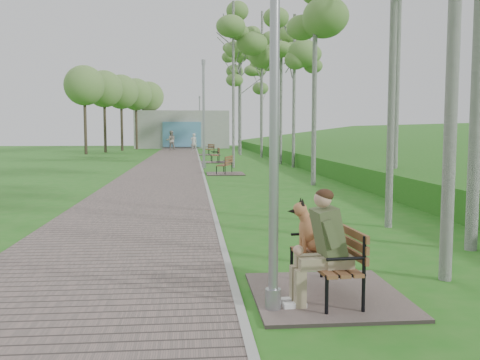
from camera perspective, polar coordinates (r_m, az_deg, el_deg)
The scene contains 22 objects.
ground at distance 8.33m, azimuth -1.56°, elevation -8.22°, with size 120.00×120.00×0.00m, color #226E19.
walkway at distance 29.67m, azimuth -7.58°, elevation 1.57°, with size 3.50×67.00×0.04m, color #60534E.
kerb at distance 29.65m, azimuth -4.20°, elevation 1.61°, with size 0.10×67.00×0.05m, color #999993.
embankment at distance 30.80m, azimuth 18.79°, elevation 1.43°, with size 14.00×70.00×1.60m, color #3E7527.
building_north at distance 59.06m, azimuth -6.18°, elevation 5.37°, with size 10.00×5.20×4.00m.
bench_main at distance 6.34m, azimuth 8.60°, elevation -8.69°, with size 1.74×1.93×1.52m.
bench_second at distance 23.71m, azimuth -1.67°, elevation 1.07°, with size 1.64×1.82×1.01m.
bench_third at distance 32.31m, azimuth -2.68°, elevation 2.24°, with size 1.79×1.99×1.10m.
bench_far at distance 42.07m, azimuth -3.35°, elevation 2.95°, with size 1.72×1.91×1.06m.
lamp_post_near at distance 5.61m, azimuth 3.67°, elevation 6.60°, with size 0.17×0.17×4.45m.
lamp_post_second at distance 27.35m, azimuth -3.89°, elevation 6.61°, with size 0.21×0.21×5.48m.
lamp_post_third at distance 39.66m, azimuth -3.90°, elevation 6.32°, with size 0.22×0.22×5.63m.
lamp_post_far at distance 58.45m, azimuth -4.32°, elevation 6.01°, with size 0.22×0.22×5.64m.
pedestrian_near at distance 48.99m, azimuth -4.96°, elevation 4.02°, with size 0.60×0.40×1.65m, color beige.
pedestrian_far at distance 52.07m, azimuth -7.38°, elevation 4.20°, with size 0.92×0.72×1.89m, color #9E978A.
birch_mid_b at distance 28.44m, azimuth 5.83°, elevation 14.35°, with size 2.50×2.50×8.17m.
birch_mid_c at distance 28.13m, azimuth -0.72°, elevation 15.48°, with size 2.47×2.47×8.79m.
birch_far_a at distance 31.04m, azimuth 4.43°, elevation 13.64°, with size 2.67×2.67×8.19m.
birch_far_b at distance 42.02m, azimuth 0.03°, elevation 12.36°, with size 2.61×2.61×9.01m.
birch_far_c at distance 38.62m, azimuth 2.36°, elevation 14.85°, with size 2.99×2.99×10.60m.
birch_distant_a at distance 43.93m, azimuth -0.10°, elevation 12.98°, with size 2.49×2.49×9.91m.
birch_distant_b at distance 50.29m, azimuth 2.25°, elevation 10.57°, with size 2.67×2.67×8.31m.
Camera 1 is at (-0.51, -8.08, 1.96)m, focal length 40.00 mm.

